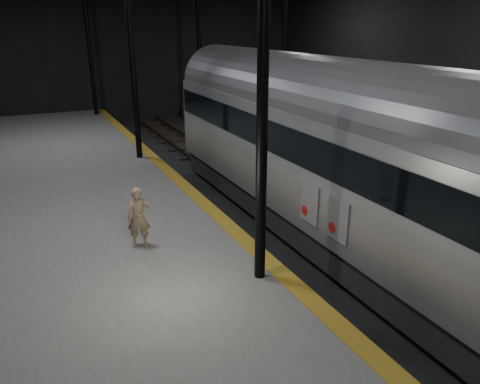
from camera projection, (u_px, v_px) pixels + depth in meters
ground at (301, 226)px, 16.79m from camera, size 44.00×44.00×0.00m
platform_left at (83, 255)px, 13.59m from camera, size 9.00×43.80×1.00m
platform_right at (453, 184)px, 19.64m from camera, size 9.00×43.80×1.00m
tactile_strip at (217, 215)px, 15.14m from camera, size 0.50×43.80×0.01m
track at (301, 224)px, 16.77m from camera, size 2.40×43.00×0.24m
train at (364, 160)px, 13.13m from camera, size 3.26×21.78×5.82m
woman at (139, 217)px, 12.80m from camera, size 0.72×0.58×1.70m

